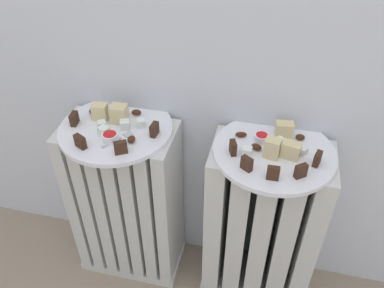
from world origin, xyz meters
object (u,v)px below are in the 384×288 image
at_px(radiator_left, 127,204).
at_px(jam_bowl_right, 261,138).
at_px(jam_bowl_left, 110,137).
at_px(fork, 120,139).
at_px(plate_right, 274,152).
at_px(plate_left, 116,129).
at_px(radiator_right, 261,228).

bearing_deg(radiator_left, jam_bowl_right, 4.22).
height_order(jam_bowl_left, jam_bowl_right, jam_bowl_left).
xyz_separation_m(jam_bowl_left, fork, (0.02, 0.01, -0.01)).
bearing_deg(radiator_left, plate_right, -0.00).
xyz_separation_m(jam_bowl_left, jam_bowl_right, (0.37, 0.09, -0.00)).
relative_size(radiator_left, plate_left, 1.86).
bearing_deg(radiator_right, fork, -173.07).
distance_m(radiator_left, plate_left, 0.29).
xyz_separation_m(radiator_left, plate_right, (0.42, -0.00, 0.29)).
height_order(plate_right, jam_bowl_right, jam_bowl_right).
relative_size(radiator_left, jam_bowl_right, 15.71).
bearing_deg(jam_bowl_left, jam_bowl_right, 13.07).
height_order(radiator_right, plate_left, plate_left).
distance_m(plate_left, fork, 0.06).
bearing_deg(plate_left, radiator_left, 90.00).
xyz_separation_m(plate_right, jam_bowl_right, (-0.04, 0.03, 0.02)).
distance_m(radiator_right, plate_right, 0.29).
height_order(radiator_left, jam_bowl_right, jam_bowl_right).
bearing_deg(jam_bowl_left, radiator_left, 99.56).
distance_m(jam_bowl_left, jam_bowl_right, 0.38).
bearing_deg(fork, plate_right, 6.93).
bearing_deg(radiator_left, radiator_right, -0.00).
xyz_separation_m(plate_right, jam_bowl_left, (-0.41, -0.06, 0.02)).
bearing_deg(plate_right, fork, -173.07).
distance_m(plate_left, plate_right, 0.42).
height_order(radiator_left, fork, fork).
bearing_deg(radiator_right, jam_bowl_right, 141.36).
bearing_deg(radiator_right, plate_right, 75.96).
height_order(radiator_left, plate_right, plate_right).
bearing_deg(jam_bowl_right, radiator_right, -38.64).
bearing_deg(fork, radiator_left, 122.49).
distance_m(radiator_right, jam_bowl_right, 0.31).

